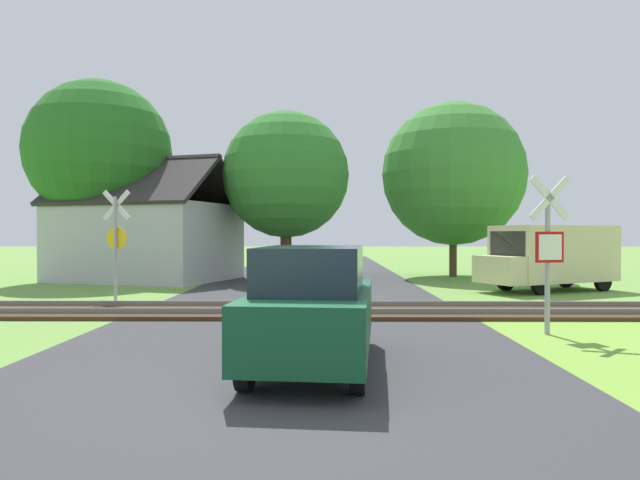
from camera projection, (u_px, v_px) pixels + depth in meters
name	position (u px, v px, depth m)	size (l,w,h in m)	color
ground_plane	(274.00, 390.00, 7.17)	(160.00, 160.00, 0.00)	#6B9942
road_asphalt	(285.00, 356.00, 9.17)	(8.21, 80.00, 0.01)	#38383A
rail_track	(299.00, 311.00, 14.04)	(60.00, 2.60, 0.22)	#422D1E
stop_sign_near	(548.00, 247.00, 11.05)	(0.86, 0.22, 3.10)	#9E9EA5
crossing_sign_far	(116.00, 238.00, 16.18)	(0.86, 0.23, 3.22)	#9E9EA5
house	(147.00, 238.00, 24.18)	(8.28, 7.33, 5.21)	#B7B7BC
tree_left	(99.00, 152.00, 24.10)	(6.01, 6.01, 8.44)	#513823
tree_center	(286.00, 175.00, 24.05)	(5.33, 5.33, 7.12)	#513823
tree_right	(453.00, 174.00, 25.92)	(6.48, 6.48, 7.92)	#513823
mail_truck	(550.00, 255.00, 19.45)	(5.22, 3.77, 2.24)	beige
parked_car	(313.00, 307.00, 8.34)	(2.01, 4.14, 1.78)	#144C2D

